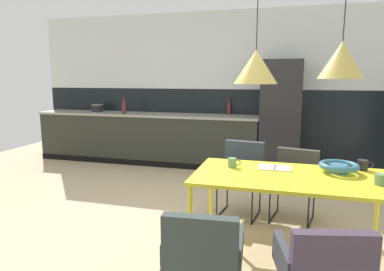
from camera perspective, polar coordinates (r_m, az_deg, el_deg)
The scene contains 20 objects.
ground_plane at distance 3.54m, azimuth -2.62°, elevation -16.52°, with size 9.57×9.57×0.00m, color tan.
back_wall_splashback_dark at distance 6.26m, azimuth 6.19°, elevation 1.52°, with size 7.36×0.12×1.35m, color black.
back_wall_panel_upper at distance 6.21m, azimuth 6.43°, elevation 13.95°, with size 7.36×0.12×1.35m, color silver.
kitchen_counter at distance 6.36m, azimuth -7.68°, elevation -0.39°, with size 4.12×0.63×0.91m.
refrigerator_column at distance 5.79m, azimuth 14.51°, elevation 3.03°, with size 0.64×0.60×1.84m, color #232326.
dining_table at distance 3.01m, azimuth 16.21°, elevation -7.26°, with size 1.62×0.86×0.75m.
armchair_head_of_table at distance 3.95m, azimuth 16.81°, elevation -6.22°, with size 0.57×0.56×0.77m.
armchair_facing_counter at distance 2.25m, azimuth 21.22°, elevation -19.61°, with size 0.57×0.56×0.75m.
armchair_near_window at distance 3.96m, azimuth 8.28°, elevation -5.56°, with size 0.54×0.53×0.83m.
armchair_corner_seat at distance 2.27m, azimuth 1.85°, elevation -18.72°, with size 0.52×0.51×0.76m.
fruit_bowl at distance 3.21m, azimuth 23.32°, elevation -4.77°, with size 0.33×0.33×0.09m.
open_book at distance 3.18m, azimuth 13.67°, elevation -5.24°, with size 0.29×0.20×0.02m.
mug_white_ceramic at distance 3.38m, azimuth 26.68°, elevation -4.42°, with size 0.13×0.09×0.09m.
mug_wide_latte at distance 3.00m, azimuth 28.96°, elevation -6.45°, with size 0.12×0.08×0.08m.
mug_short_terracotta at distance 3.14m, azimuth 6.76°, elevation -4.54°, with size 0.12×0.08×0.09m.
cooking_pot at distance 6.81m, azimuth -15.55°, elevation 4.45°, with size 0.22×0.22×0.16m.
bottle_vinegar_dark at distance 6.30m, azimuth -11.31°, elevation 4.62°, with size 0.07×0.07×0.28m.
bottle_spice_small at distance 6.09m, azimuth 6.20°, elevation 4.53°, with size 0.07×0.07×0.28m.
pendant_lamp_over_table_near at distance 2.93m, azimuth 10.62°, elevation 11.21°, with size 0.36×0.36×1.14m.
pendant_lamp_over_table_far at distance 2.90m, azimuth 23.71°, elevation 11.48°, with size 0.34×0.34×1.10m.
Camera 1 is at (1.00, -3.01, 1.57)m, focal length 31.92 mm.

